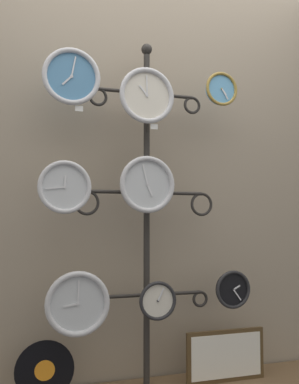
% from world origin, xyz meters
% --- Properties ---
extents(shop_wall, '(4.40, 0.04, 2.80)m').
position_xyz_m(shop_wall, '(0.00, 0.57, 1.40)').
color(shop_wall, gray).
rests_on(shop_wall, ground_plane).
extents(display_stand, '(0.80, 0.42, 1.93)m').
position_xyz_m(display_stand, '(-0.00, 0.41, 0.59)').
color(display_stand, '#282623').
rests_on(display_stand, ground_plane).
extents(clock_top_left, '(0.30, 0.04, 0.30)m').
position_xyz_m(clock_top_left, '(-0.43, 0.31, 1.67)').
color(clock_top_left, '#4C84B2').
extents(clock_top_center, '(0.30, 0.04, 0.30)m').
position_xyz_m(clock_top_center, '(-0.04, 0.30, 1.60)').
color(clock_top_center, silver).
extents(clock_top_right, '(0.20, 0.04, 0.20)m').
position_xyz_m(clock_top_right, '(0.42, 0.32, 1.69)').
color(clock_top_right, '#60A8DB').
extents(clock_middle_left, '(0.27, 0.04, 0.27)m').
position_xyz_m(clock_middle_left, '(-0.46, 0.30, 1.10)').
color(clock_middle_left, silver).
extents(clock_middle_center, '(0.30, 0.04, 0.30)m').
position_xyz_m(clock_middle_center, '(-0.03, 0.31, 1.13)').
color(clock_middle_center, silver).
extents(clock_bottom_left, '(0.32, 0.04, 0.32)m').
position_xyz_m(clock_bottom_left, '(-0.39, 0.30, 0.53)').
color(clock_bottom_left, silver).
extents(clock_bottom_center, '(0.20, 0.04, 0.20)m').
position_xyz_m(clock_bottom_center, '(0.02, 0.30, 0.52)').
color(clock_bottom_center, silver).
extents(clock_bottom_right, '(0.21, 0.04, 0.21)m').
position_xyz_m(clock_bottom_right, '(0.46, 0.30, 0.56)').
color(clock_bottom_right, black).
extents(vinyl_record, '(0.29, 0.01, 0.29)m').
position_xyz_m(vinyl_record, '(-0.54, 0.37, 0.21)').
color(vinyl_record, black).
rests_on(vinyl_record, low_shelf).
extents(picture_frame, '(0.46, 0.02, 0.28)m').
position_xyz_m(picture_frame, '(0.43, 0.33, 0.20)').
color(picture_frame, '#4C381E').
rests_on(picture_frame, low_shelf).
extents(price_tag_upper, '(0.04, 0.00, 0.03)m').
position_xyz_m(price_tag_upper, '(-0.39, 0.31, 1.51)').
color(price_tag_upper, white).
extents(price_tag_mid, '(0.04, 0.00, 0.03)m').
position_xyz_m(price_tag_mid, '(0.01, 0.30, 1.44)').
color(price_tag_mid, white).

